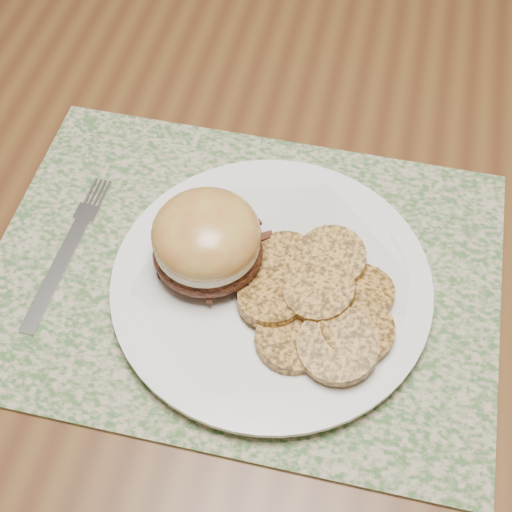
{
  "coord_description": "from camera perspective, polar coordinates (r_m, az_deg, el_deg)",
  "views": [
    {
      "loc": [
        0.09,
        -0.47,
        1.28
      ],
      "look_at": [
        0.02,
        -0.14,
        0.79
      ],
      "focal_mm": 50.0,
      "sensor_mm": 36.0,
      "label": 1
    }
  ],
  "objects": [
    {
      "name": "placemat",
      "position": [
        0.63,
        -1.05,
        -1.43
      ],
      "size": [
        0.45,
        0.33,
        0.0
      ],
      "primitive_type": "cube",
      "color": "#3C6031",
      "rests_on": "dining_table"
    },
    {
      "name": "ground",
      "position": [
        1.37,
        0.58,
        -14.04
      ],
      "size": [
        3.5,
        3.5,
        0.0
      ],
      "primitive_type": "plane",
      "color": "#55371D",
      "rests_on": "ground"
    },
    {
      "name": "pork_sandwich",
      "position": [
        0.59,
        -3.95,
        1.17
      ],
      "size": [
        0.12,
        0.11,
        0.07
      ],
      "rotation": [
        0.0,
        0.0,
        0.28
      ],
      "color": "black",
      "rests_on": "dinner_plate"
    },
    {
      "name": "dining_table",
      "position": [
        0.78,
        0.99,
        3.43
      ],
      "size": [
        1.5,
        0.9,
        0.75
      ],
      "color": "brown",
      "rests_on": "ground"
    },
    {
      "name": "dinner_plate",
      "position": [
        0.62,
        1.23,
        -2.33
      ],
      "size": [
        0.26,
        0.26,
        0.02
      ],
      "primitive_type": "cylinder",
      "color": "white",
      "rests_on": "placemat"
    },
    {
      "name": "fork",
      "position": [
        0.67,
        -14.8,
        0.45
      ],
      "size": [
        0.02,
        0.17,
        0.0
      ],
      "rotation": [
        0.0,
        0.0,
        -0.04
      ],
      "color": "silver",
      "rests_on": "placemat"
    },
    {
      "name": "roasted_potatoes",
      "position": [
        0.59,
        4.88,
        -3.43
      ],
      "size": [
        0.15,
        0.15,
        0.04
      ],
      "color": "#B67E35",
      "rests_on": "dinner_plate"
    }
  ]
}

